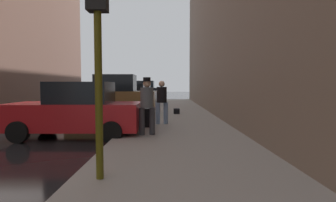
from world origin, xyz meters
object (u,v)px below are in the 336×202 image
at_px(parked_silver_sedan, 139,93).
at_px(parked_gray_coupe, 130,96).
at_px(rolling_suitcase, 146,117).
at_px(duffel_bag, 177,111).
at_px(pedestrian_in_jeans, 162,100).
at_px(parked_black_suv, 144,91).
at_px(parked_red_hatchback, 77,111).
at_px(fire_hydrant, 147,107).
at_px(traffic_light, 98,17).
at_px(parked_bronze_suv, 113,97).
at_px(pedestrian_with_beanie, 147,103).

bearing_deg(parked_silver_sedan, parked_gray_coupe, -90.00).
distance_m(rolling_suitcase, duffel_bag, 4.60).
bearing_deg(pedestrian_in_jeans, parked_black_suv, 96.89).
distance_m(parked_black_suv, pedestrian_in_jeans, 22.70).
bearing_deg(parked_silver_sedan, duffel_bag, -75.17).
height_order(parked_gray_coupe, parked_silver_sedan, same).
relative_size(parked_red_hatchback, parked_gray_coupe, 0.99).
bearing_deg(parked_red_hatchback, fire_hydrant, 73.02).
bearing_deg(traffic_light, parked_black_suv, 93.70).
xyz_separation_m(parked_bronze_suv, pedestrian_with_beanie, (2.32, -6.09, 0.10)).
bearing_deg(duffel_bag, parked_silver_sedan, 104.83).
height_order(parked_gray_coupe, pedestrian_in_jeans, pedestrian_in_jeans).
bearing_deg(pedestrian_in_jeans, parked_red_hatchback, -145.45).
xyz_separation_m(rolling_suitcase, duffel_bag, (1.28, 4.41, -0.20)).
relative_size(parked_red_hatchback, rolling_suitcase, 4.04).
relative_size(parked_gray_coupe, duffel_bag, 9.65).
xyz_separation_m(parked_black_suv, pedestrian_with_beanie, (2.32, -24.85, 0.10)).
xyz_separation_m(parked_bronze_suv, traffic_light, (1.85, -9.90, 1.73)).
bearing_deg(traffic_light, parked_silver_sedan, 94.64).
distance_m(parked_gray_coupe, rolling_suitcase, 11.16).
height_order(parked_silver_sedan, parked_black_suv, parked_black_suv).
height_order(parked_red_hatchback, pedestrian_with_beanie, pedestrian_with_beanie).
distance_m(parked_silver_sedan, parked_black_suv, 5.81).
xyz_separation_m(parked_gray_coupe, pedestrian_in_jeans, (2.72, -10.29, 0.26)).
bearing_deg(fire_hydrant, parked_silver_sedan, 98.09).
relative_size(parked_bronze_suv, rolling_suitcase, 4.43).
distance_m(parked_black_suv, pedestrian_with_beanie, 24.96).
distance_m(parked_gray_coupe, duffel_bag, 7.40).
xyz_separation_m(parked_silver_sedan, traffic_light, (1.85, -22.86, 1.91)).
distance_m(parked_silver_sedan, rolling_suitcase, 17.52).
height_order(parked_red_hatchback, parked_silver_sedan, same).
xyz_separation_m(parked_red_hatchback, parked_black_suv, (-0.00, 24.41, 0.18)).
height_order(fire_hydrant, pedestrian_with_beanie, pedestrian_with_beanie).
bearing_deg(parked_silver_sedan, parked_black_suv, 90.00).
height_order(parked_gray_coupe, rolling_suitcase, parked_gray_coupe).
relative_size(parked_gray_coupe, traffic_light, 1.18).
distance_m(fire_hydrant, pedestrian_with_beanie, 6.40).
distance_m(parked_red_hatchback, pedestrian_in_jeans, 3.32).
distance_m(traffic_light, rolling_suitcase, 5.93).
bearing_deg(duffel_bag, parked_red_hatchback, -121.39).
xyz_separation_m(fire_hydrant, traffic_light, (0.05, -10.16, 2.26)).
height_order(parked_red_hatchback, fire_hydrant, parked_red_hatchback).
distance_m(parked_gray_coupe, pedestrian_with_beanie, 12.82).
height_order(parked_black_suv, fire_hydrant, parked_black_suv).
height_order(pedestrian_with_beanie, rolling_suitcase, pedestrian_with_beanie).
distance_m(pedestrian_with_beanie, rolling_suitcase, 1.79).
bearing_deg(pedestrian_with_beanie, parked_bronze_suv, 110.88).
distance_m(traffic_light, pedestrian_with_beanie, 4.17).
relative_size(parked_gray_coupe, parked_black_suv, 0.91).
height_order(parked_bronze_suv, duffel_bag, parked_bronze_suv).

